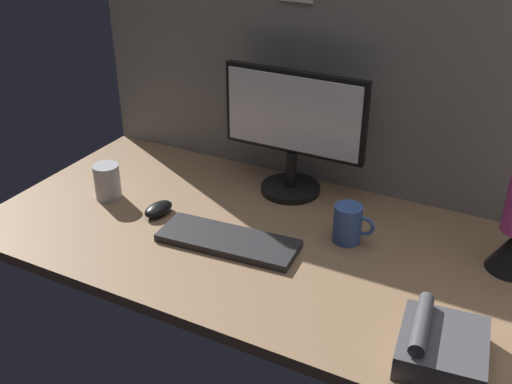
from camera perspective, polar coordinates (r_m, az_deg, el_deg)
The scene contains 8 objects.
ground_plane at distance 159.54cm, azimuth 5.47°, elevation -5.52°, with size 180.00×80.00×3.00cm, color #8C6B4C.
cubicle_wall_back at distance 174.92cm, azimuth 10.93°, elevation 11.84°, with size 180.00×5.50×77.45cm.
monitor at distance 175.66cm, azimuth 3.54°, elevation 6.17°, with size 43.30×18.00×37.35cm.
keyboard at distance 158.34cm, azimuth -2.64°, elevation -4.61°, with size 37.00×13.00×2.00cm, color #262628.
mouse at distance 173.02cm, azimuth -9.19°, elevation -1.60°, with size 5.60×9.60×3.40cm, color black.
mug_ceramic_blue at distance 159.10cm, azimuth 8.71°, elevation -2.97°, with size 11.02×7.43×10.39cm.
mug_steel at distance 183.15cm, azimuth -13.86°, elevation 0.97°, with size 7.70×7.70×10.58cm.
desk_phone at distance 129.34cm, azimuth 17.01°, elevation -13.69°, with size 19.12×20.87×8.80cm.
Camera 1 is at (47.39, -123.68, 87.44)cm, focal length 42.38 mm.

